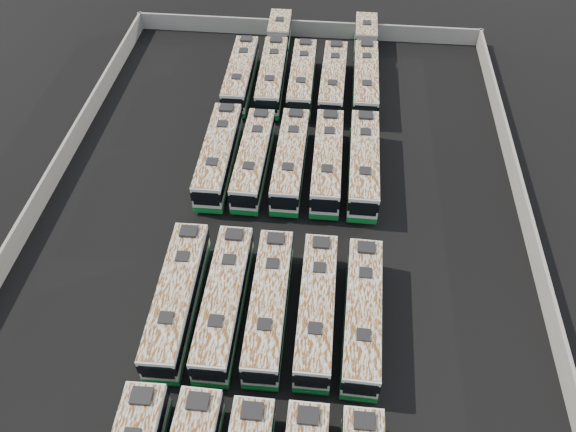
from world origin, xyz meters
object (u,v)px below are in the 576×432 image
object	(u,v)px
bus_midback_left	(254,159)
bus_midback_center	(291,160)
bus_midback_right	(327,161)
bus_back_far_right	(366,64)
bus_midback_far_right	(364,163)
bus_back_center	(302,78)
bus_midfront_left	(224,301)
bus_midfront_center	(269,304)
bus_back_left	(275,60)
bus_midback_far_left	(219,155)
bus_midfront_far_right	(363,314)
bus_back_right	(333,80)
bus_back_far_left	(241,75)
bus_midfront_right	(317,308)
bus_midfront_far_left	(178,298)

from	to	relation	value
bus_midback_left	bus_midback_center	size ratio (longest dim) A/B	0.99
bus_midback_right	bus_back_far_right	size ratio (longest dim) A/B	0.65
bus_midback_far_right	bus_back_center	bearing A→B (deg)	116.82
bus_midback_center	bus_midback_right	xyz separation A→B (m)	(3.60, 0.10, 0.01)
bus_midfront_left	bus_midback_center	xyz separation A→B (m)	(3.51, 17.04, -0.03)
bus_midfront_center	bus_back_left	bearing A→B (deg)	95.17
bus_back_left	bus_back_center	distance (m)	4.95
bus_midback_far_left	bus_midback_left	bearing A→B (deg)	-3.51
bus_midback_center	bus_back_left	xyz separation A→B (m)	(-3.62, 17.76, -0.00)
bus_midback_right	bus_back_left	world-z (taller)	bus_midback_right
bus_midfront_center	bus_back_left	distance (m)	34.94
bus_midfront_far_right	bus_back_far_right	size ratio (longest dim) A/B	0.64
bus_midfront_far_right	bus_back_right	xyz separation A→B (m)	(-3.63, 31.34, -0.00)
bus_midback_far_right	bus_back_right	distance (m)	14.52
bus_midback_left	bus_back_far_left	bearing A→B (deg)	104.52
bus_midback_far_right	bus_back_far_right	world-z (taller)	bus_midback_far_right
bus_midfront_left	bus_midfront_right	distance (m)	7.16
bus_midfront_right	bus_back_left	xyz separation A→B (m)	(-7.26, 34.73, 0.02)
bus_midback_far_right	bus_midback_center	bearing A→B (deg)	-179.04
bus_midback_right	bus_midback_far_right	xyz separation A→B (m)	(3.52, 0.00, 0.03)
bus_midfront_left	bus_midfront_right	xyz separation A→B (m)	(7.16, 0.08, -0.05)
bus_midback_right	bus_back_far_right	world-z (taller)	bus_midback_right
bus_midfront_left	bus_back_right	world-z (taller)	bus_midfront_left
bus_midfront_far_right	bus_back_center	bearing A→B (deg)	104.05
bus_midback_left	bus_back_far_right	bearing A→B (deg)	59.77
bus_midback_far_left	bus_back_far_right	xyz separation A→B (m)	(14.32, 17.92, -0.04)
bus_midback_far_left	bus_back_left	bearing A→B (deg)	78.27
bus_midfront_center	bus_back_right	bearing A→B (deg)	82.76
bus_midfront_right	bus_midback_center	size ratio (longest dim) A/B	0.99
bus_back_far_left	bus_back_center	xyz separation A→B (m)	(7.14, 0.06, -0.01)
bus_midfront_right	bus_midback_left	world-z (taller)	bus_midfront_right
bus_midfront_far_right	bus_midback_far_right	size ratio (longest dim) A/B	0.97
bus_midback_left	bus_back_right	size ratio (longest dim) A/B	0.99
bus_midback_far_left	bus_midback_right	bearing A→B (deg)	0.07
bus_midback_far_right	bus_midfront_far_left	bearing A→B (deg)	-129.54
bus_midfront_right	bus_midfront_far_left	bearing A→B (deg)	-179.27
bus_midback_far_left	bus_midback_far_right	size ratio (longest dim) A/B	1.00
bus_midfront_left	bus_back_far_left	xyz separation A→B (m)	(-3.67, 31.32, -0.05)
bus_midfront_far_left	bus_back_right	xyz separation A→B (m)	(10.71, 31.31, -0.06)
bus_midfront_center	bus_midback_right	xyz separation A→B (m)	(3.62, 17.09, 0.02)
bus_midfront_far_right	bus_back_center	distance (m)	32.31
bus_midfront_left	bus_back_far_left	world-z (taller)	bus_midfront_left
bus_midfront_far_right	bus_back_far_left	xyz separation A→B (m)	(-14.34, 31.44, -0.00)
bus_midback_left	bus_back_right	bearing A→B (deg)	64.26
bus_back_right	bus_back_far_right	distance (m)	5.23
bus_midback_center	bus_back_far_left	distance (m)	15.98
bus_midfront_far_left	bus_back_center	xyz separation A→B (m)	(7.14, 31.46, -0.07)
bus_back_far_right	bus_midback_far_left	bearing A→B (deg)	-128.70
bus_midfront_left	bus_back_right	xyz separation A→B (m)	(7.04, 31.22, -0.05)
bus_midback_center	bus_back_far_right	xyz separation A→B (m)	(7.21, 17.89, 0.01)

